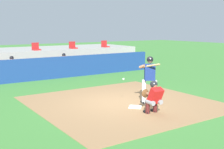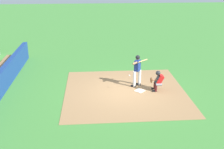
{
  "view_description": "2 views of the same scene",
  "coord_description": "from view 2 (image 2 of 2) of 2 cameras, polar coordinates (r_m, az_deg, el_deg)",
  "views": [
    {
      "loc": [
        -6.39,
        -8.82,
        2.86
      ],
      "look_at": [
        0.0,
        0.7,
        1.0
      ],
      "focal_mm": 47.08,
      "sensor_mm": 36.0,
      "label": 1
    },
    {
      "loc": [
        -13.59,
        1.74,
        6.21
      ],
      "look_at": [
        0.0,
        0.7,
        1.0
      ],
      "focal_mm": 44.87,
      "sensor_mm": 36.0,
      "label": 2
    }
  ],
  "objects": [
    {
      "name": "dirt_infield",
      "position": [
        15.03,
        2.67,
        -3.47
      ],
      "size": [
        6.4,
        6.4,
        0.01
      ],
      "primitive_type": "cube",
      "color": "#9E754C",
      "rests_on": "ground"
    },
    {
      "name": "batter_at_plate",
      "position": [
        15.39,
        5.17,
        1.19
      ],
      "size": [
        0.54,
        0.91,
        1.8
      ],
      "color": "silver",
      "rests_on": "ground"
    },
    {
      "name": "home_plate",
      "position": [
        15.14,
        5.68,
        -3.3
      ],
      "size": [
        0.62,
        0.62,
        0.02
      ],
      "primitive_type": "cube",
      "rotation": [
        0.0,
        0.0,
        0.79
      ],
      "color": "white",
      "rests_on": "dirt_infield"
    },
    {
      "name": "catcher_crouched",
      "position": [
        15.1,
        9.25,
        -1.13
      ],
      "size": [
        0.5,
        1.91,
        1.13
      ],
      "color": "gray",
      "rests_on": "ground"
    },
    {
      "name": "ground_plane",
      "position": [
        15.04,
        2.67,
        -3.49
      ],
      "size": [
        80.0,
        80.0,
        0.0
      ],
      "primitive_type": "plane",
      "color": "#428438"
    }
  ]
}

